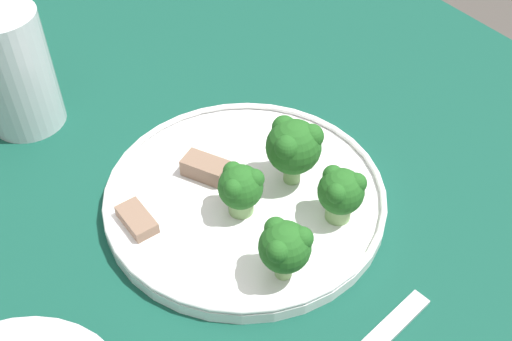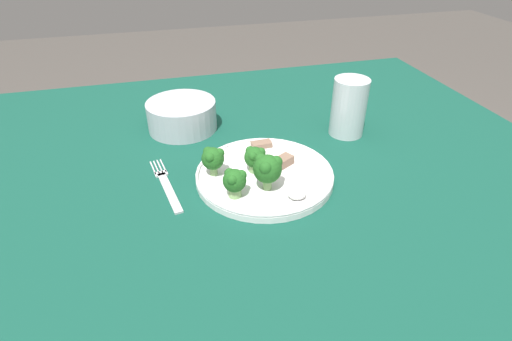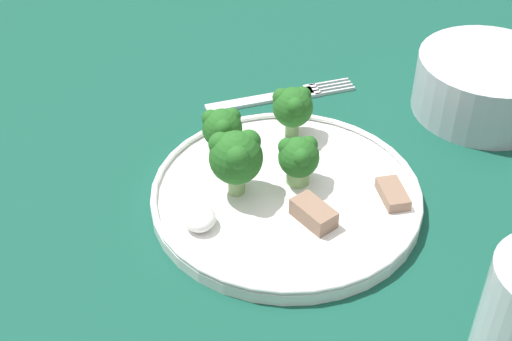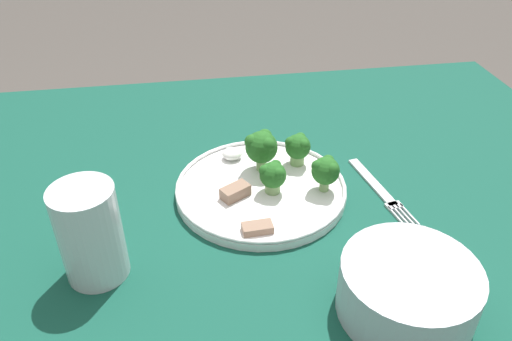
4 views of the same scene
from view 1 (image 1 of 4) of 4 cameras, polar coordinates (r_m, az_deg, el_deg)
The scene contains 10 objects.
table at distance 0.62m, azimuth -7.90°, elevation -10.26°, with size 1.23×1.02×0.72m.
dinner_plate at distance 0.55m, azimuth -1.05°, elevation -2.42°, with size 0.26×0.26×0.02m.
drinking_glass at distance 0.66m, azimuth -21.90°, elevation 8.26°, with size 0.08×0.08×0.13m.
broccoli_floret_near_rim_left at distance 0.51m, azimuth -1.48°, elevation -1.60°, with size 0.04×0.04×0.05m.
broccoli_floret_center_left at distance 0.51m, azimuth 8.09°, elevation -2.02°, with size 0.04×0.04×0.05m.
broccoli_floret_back_left at distance 0.47m, azimuth 2.76°, elevation -7.21°, with size 0.04×0.04×0.06m.
broccoli_floret_front_left at distance 0.53m, azimuth 3.61°, elevation 2.39°, with size 0.05×0.05×0.07m.
meat_slice_front_slice at distance 0.53m, azimuth -11.07°, elevation -4.91°, with size 0.04×0.02×0.01m.
meat_slice_middle_slice at distance 0.56m, azimuth -4.84°, elevation 0.23°, with size 0.05×0.04×0.02m.
sauce_dollop at distance 0.60m, azimuth 4.11°, elevation 3.59°, with size 0.03×0.03×0.02m.
Camera 1 is at (-0.34, 0.12, 1.13)m, focal length 42.00 mm.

